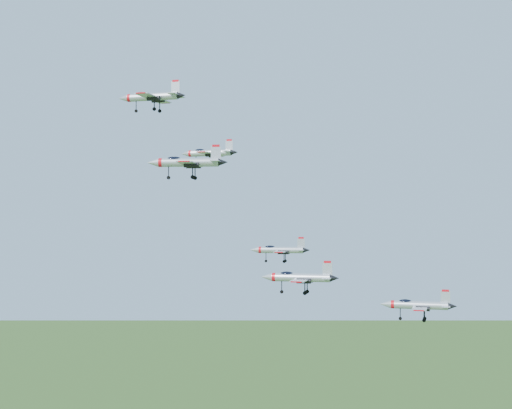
# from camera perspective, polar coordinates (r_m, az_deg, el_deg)

# --- Properties ---
(jet_lead) EXTENTS (14.06, 11.68, 3.76)m
(jet_lead) POSITION_cam_1_polar(r_m,az_deg,el_deg) (139.34, -8.43, 8.53)
(jet_lead) COLOR #B4BAC1
(jet_left_high) EXTENTS (10.65, 8.88, 2.85)m
(jet_left_high) POSITION_cam_1_polar(r_m,az_deg,el_deg) (124.39, -3.84, 4.14)
(jet_left_high) COLOR #B4BAC1
(jet_right_high) EXTENTS (12.36, 10.26, 3.30)m
(jet_right_high) POSITION_cam_1_polar(r_m,az_deg,el_deg) (107.20, -5.61, 3.38)
(jet_right_high) COLOR #B4BAC1
(jet_left_low) EXTENTS (11.30, 9.28, 3.03)m
(jet_left_low) POSITION_cam_1_polar(r_m,az_deg,el_deg) (132.71, 1.85, -3.64)
(jet_left_low) COLOR #B4BAC1
(jet_right_low) EXTENTS (12.10, 9.99, 3.23)m
(jet_right_low) POSITION_cam_1_polar(r_m,az_deg,el_deg) (108.61, 3.42, -5.84)
(jet_right_low) COLOR #B4BAC1
(jet_trail) EXTENTS (12.37, 10.27, 3.30)m
(jet_trail) POSITION_cam_1_polar(r_m,az_deg,el_deg) (119.73, 12.75, -7.84)
(jet_trail) COLOR #B4BAC1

